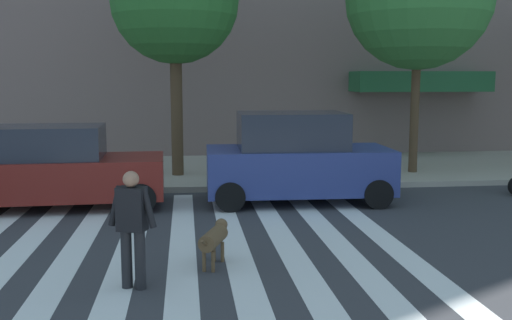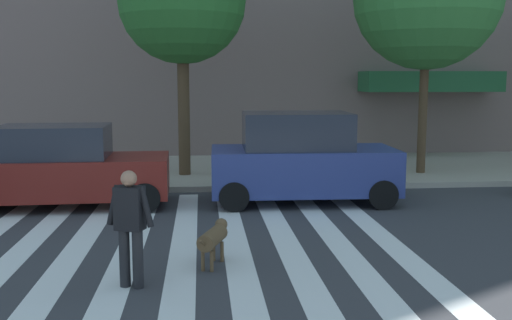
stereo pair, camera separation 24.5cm
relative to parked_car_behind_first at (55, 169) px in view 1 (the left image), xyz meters
The scene contains 8 objects.
ground_plane 6.68m from the parked_car_behind_first, 58.52° to the right, with size 160.00×160.00×0.00m, color #353538.
sidewalk_far 5.64m from the parked_car_behind_first, 51.73° to the left, with size 80.00×6.00×0.15m, color #A79C8A.
crosswalk_stripes 6.36m from the parked_car_behind_first, 63.59° to the right, with size 7.65×13.45×0.01m.
parked_car_behind_first is the anchor object (origin of this frame).
parked_car_third_in_line 5.44m from the parked_car_behind_first, ahead, with size 4.29×2.12×2.09m.
street_tree_nearest 5.90m from the parked_car_behind_first, 51.27° to the left, with size 3.52×3.52×6.62m.
pedestrian_dog_walker 5.76m from the parked_car_behind_first, 68.11° to the right, with size 0.69×0.35×1.64m.
dog_on_leash 5.58m from the parked_car_behind_first, 53.63° to the right, with size 0.52×1.10×0.65m.
Camera 1 is at (-0.57, -0.57, 2.88)m, focal length 41.08 mm.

